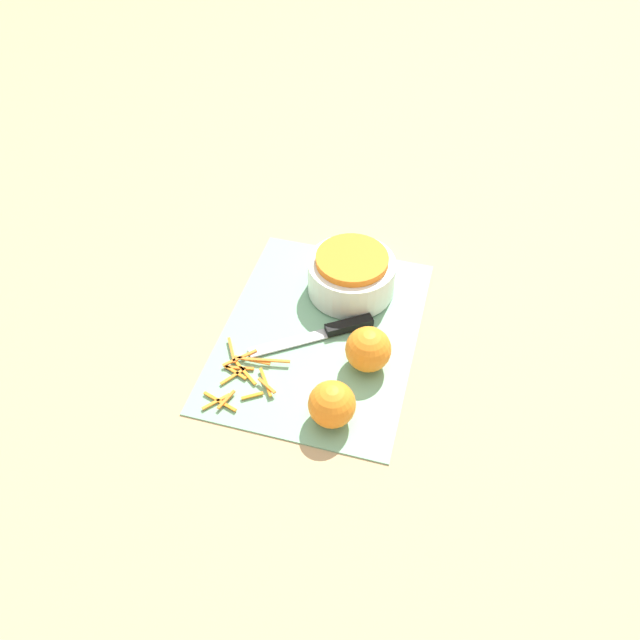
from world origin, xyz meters
The scene contains 7 objects.
ground_plane centered at (0.00, 0.00, 0.00)m, with size 4.00×4.00×0.00m, color tan.
cutting_board centered at (0.00, 0.00, 0.00)m, with size 0.46×0.34×0.01m.
bowl_speckled centered at (-0.12, 0.03, 0.05)m, with size 0.16×0.16×0.08m.
knife centered at (-0.01, 0.02, 0.01)m, with size 0.15×0.20×0.02m.
orange_left centered at (0.05, 0.10, 0.04)m, with size 0.08×0.08×0.08m.
orange_right centered at (0.17, 0.07, 0.04)m, with size 0.08×0.08×0.08m.
peel_pile centered at (0.13, -0.10, 0.01)m, with size 0.15×0.12×0.01m.
Camera 1 is at (0.72, 0.20, 0.84)m, focal length 35.00 mm.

